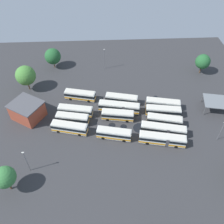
# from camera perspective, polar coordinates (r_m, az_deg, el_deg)

# --- Properties ---
(ground_plane) EXTENTS (105.85, 105.85, 0.00)m
(ground_plane) POSITION_cam_1_polar(r_m,az_deg,el_deg) (77.89, 1.51, -1.66)
(ground_plane) COLOR #333335
(bus_row0_slot0) EXTENTS (11.56, 4.82, 3.37)m
(bus_row0_slot0) POSITION_cam_1_polar(r_m,az_deg,el_deg) (82.19, 12.02, 1.91)
(bus_row0_slot0) COLOR silver
(bus_row0_slot0) RESTS_ON ground_plane
(bus_row0_slot1) EXTENTS (11.47, 4.36, 3.37)m
(bus_row0_slot1) POSITION_cam_1_polar(r_m,az_deg,el_deg) (79.63, 12.11, 0.21)
(bus_row0_slot1) COLOR silver
(bus_row0_slot1) RESTS_ON ground_plane
(bus_row0_slot2) EXTENTS (11.14, 5.05, 3.37)m
(bus_row0_slot2) POSITION_cam_1_polar(r_m,az_deg,el_deg) (76.72, 12.38, -1.98)
(bus_row0_slot2) COLOR silver
(bus_row0_slot2) RESTS_ON ground_plane
(bus_row0_slot3) EXTENTS (13.74, 5.56, 3.37)m
(bus_row0_slot3) POSITION_cam_1_polar(r_m,az_deg,el_deg) (74.05, 12.16, -4.11)
(bus_row0_slot3) COLOR silver
(bus_row0_slot3) RESTS_ON ground_plane
(bus_row0_slot4) EXTENTS (13.75, 5.27, 3.37)m
(bus_row0_slot4) POSITION_cam_1_polar(r_m,az_deg,el_deg) (71.53, 11.93, -6.35)
(bus_row0_slot4) COLOR silver
(bus_row0_slot4) RESTS_ON ground_plane
(bus_row1_slot0) EXTENTS (11.20, 4.96, 3.37)m
(bus_row1_slot0) POSITION_cam_1_polar(r_m,az_deg,el_deg) (82.24, 2.29, 3.09)
(bus_row1_slot0) COLOR silver
(bus_row1_slot0) RESTS_ON ground_plane
(bus_row1_slot1) EXTENTS (13.75, 5.22, 3.37)m
(bus_row1_slot1) POSITION_cam_1_polar(r_m,az_deg,el_deg) (79.31, 1.74, 1.21)
(bus_row1_slot1) COLOR silver
(bus_row1_slot1) RESTS_ON ground_plane
(bus_row1_slot2) EXTENTS (10.49, 4.19, 3.37)m
(bus_row1_slot2) POSITION_cam_1_polar(r_m,az_deg,el_deg) (76.61, 1.37, -0.73)
(bus_row1_slot2) COLOR silver
(bus_row1_slot2) RESTS_ON ground_plane
(bus_row1_slot4) EXTENTS (10.61, 4.73, 3.37)m
(bus_row1_slot4) POSITION_cam_1_polar(r_m,az_deg,el_deg) (71.34, 0.49, -5.18)
(bus_row1_slot4) COLOR silver
(bus_row1_slot4) RESTS_ON ground_plane
(bus_row2_slot0) EXTENTS (11.02, 4.95, 3.37)m
(bus_row2_slot0) POSITION_cam_1_polar(r_m,az_deg,el_deg) (84.50, -7.62, 4.01)
(bus_row2_slot0) COLOR silver
(bus_row2_slot0) RESTS_ON ground_plane
(bus_row2_slot2) EXTENTS (11.50, 4.67, 3.37)m
(bus_row2_slot2) POSITION_cam_1_polar(r_m,az_deg,el_deg) (78.92, -8.72, 0.31)
(bus_row2_slot2) COLOR silver
(bus_row2_slot2) RESTS_ON ground_plane
(bus_row2_slot3) EXTENTS (10.60, 4.53, 3.37)m
(bus_row2_slot3) POSITION_cam_1_polar(r_m,az_deg,el_deg) (76.54, -9.42, -1.55)
(bus_row2_slot3) COLOR silver
(bus_row2_slot3) RESTS_ON ground_plane
(bus_row2_slot4) EXTENTS (11.32, 5.14, 3.37)m
(bus_row2_slot4) POSITION_cam_1_polar(r_m,az_deg,el_deg) (74.06, -10.10, -3.68)
(bus_row2_slot4) COLOR silver
(bus_row2_slot4) RESTS_ON ground_plane
(depot_building) EXTENTS (12.31, 11.90, 5.76)m
(depot_building) POSITION_cam_1_polar(r_m,az_deg,el_deg) (81.19, -19.53, 0.37)
(depot_building) COLOR #99422D
(depot_building) RESTS_ON ground_plane
(maintenance_shelter) EXTENTS (9.68, 8.65, 3.62)m
(maintenance_shelter) POSITION_cam_1_polar(r_m,az_deg,el_deg) (86.05, 23.78, 2.28)
(maintenance_shelter) COLOR slate
(maintenance_shelter) RESTS_ON ground_plane
(lamp_post_mid_lot) EXTENTS (0.56, 0.28, 8.82)m
(lamp_post_mid_lot) POSITION_cam_1_polar(r_m,az_deg,el_deg) (97.34, -1.83, 12.70)
(lamp_post_mid_lot) COLOR slate
(lamp_post_mid_lot) RESTS_ON ground_plane
(lamp_post_near_entrance) EXTENTS (0.56, 0.28, 8.06)m
(lamp_post_near_entrance) POSITION_cam_1_polar(r_m,az_deg,el_deg) (66.15, -19.75, -10.89)
(lamp_post_near_entrance) COLOR slate
(lamp_post_near_entrance) RESTS_ON ground_plane
(lamp_post_by_building) EXTENTS (0.56, 0.28, 7.50)m
(lamp_post_by_building) POSITION_cam_1_polar(r_m,az_deg,el_deg) (75.91, 24.60, -3.98)
(lamp_post_by_building) COLOR slate
(lamp_post_by_building) RESTS_ON ground_plane
(tree_east_edge) EXTENTS (6.33, 6.33, 8.32)m
(tree_east_edge) POSITION_cam_1_polar(r_m,az_deg,el_deg) (100.68, -13.95, 12.76)
(tree_east_edge) COLOR brown
(tree_east_edge) RESTS_ON ground_plane
(tree_west_edge) EXTENTS (7.05, 7.05, 9.71)m
(tree_west_edge) POSITION_cam_1_polar(r_m,az_deg,el_deg) (90.68, -19.91, 8.18)
(tree_west_edge) COLOR brown
(tree_west_edge) RESTS_ON ground_plane
(tree_northwest) EXTENTS (5.40, 5.40, 8.18)m
(tree_northwest) POSITION_cam_1_polar(r_m,az_deg,el_deg) (64.04, -24.24, -14.00)
(tree_northwest) COLOR brown
(tree_northwest) RESTS_ON ground_plane
(tree_north_edge) EXTENTS (5.70, 5.70, 8.07)m
(tree_north_edge) POSITION_cam_1_polar(r_m,az_deg,el_deg) (100.84, 20.84, 11.16)
(tree_north_edge) COLOR brown
(tree_north_edge) RESTS_ON ground_plane
(puddle_front_lane) EXTENTS (2.24, 2.24, 0.01)m
(puddle_front_lane) POSITION_cam_1_polar(r_m,az_deg,el_deg) (75.98, 0.01, -3.16)
(puddle_front_lane) COLOR black
(puddle_front_lane) RESTS_ON ground_plane
(puddle_back_corner) EXTENTS (4.19, 4.19, 0.01)m
(puddle_back_corner) POSITION_cam_1_polar(r_m,az_deg,el_deg) (75.69, 6.63, -3.81)
(puddle_back_corner) COLOR black
(puddle_back_corner) RESTS_ON ground_plane
(puddle_near_shelter) EXTENTS (2.08, 2.08, 0.01)m
(puddle_near_shelter) POSITION_cam_1_polar(r_m,az_deg,el_deg) (75.66, 2.80, -3.50)
(puddle_near_shelter) COLOR black
(puddle_near_shelter) RESTS_ON ground_plane
(puddle_centre_drain) EXTENTS (1.61, 1.61, 0.01)m
(puddle_centre_drain) POSITION_cam_1_polar(r_m,az_deg,el_deg) (87.10, 10.36, 3.51)
(puddle_centre_drain) COLOR black
(puddle_centre_drain) RESTS_ON ground_plane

